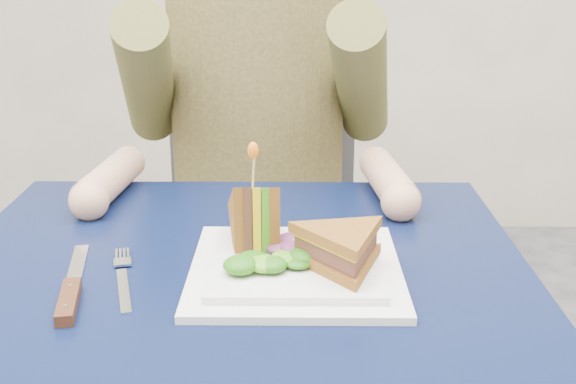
{
  "coord_description": "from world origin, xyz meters",
  "views": [
    {
      "loc": [
        0.07,
        -0.8,
        1.12
      ],
      "look_at": [
        0.07,
        0.06,
        0.82
      ],
      "focal_mm": 45.0,
      "sensor_mm": 36.0,
      "label": 1
    }
  ],
  "objects_px": {
    "fork": "(123,280)",
    "knife": "(70,294)",
    "sandwich_flat": "(342,248)",
    "table": "(235,334)",
    "sandwich_upright": "(254,220)",
    "diner": "(256,57)",
    "plate": "(296,267)",
    "chair": "(261,218)"
  },
  "relations": [
    {
      "from": "fork",
      "to": "knife",
      "type": "height_order",
      "value": "knife"
    },
    {
      "from": "sandwich_flat",
      "to": "knife",
      "type": "distance_m",
      "value": 0.32
    },
    {
      "from": "table",
      "to": "sandwich_upright",
      "type": "height_order",
      "value": "sandwich_upright"
    },
    {
      "from": "diner",
      "to": "knife",
      "type": "relative_size",
      "value": 3.38
    },
    {
      "from": "sandwich_upright",
      "to": "knife",
      "type": "bearing_deg",
      "value": -150.81
    },
    {
      "from": "diner",
      "to": "knife",
      "type": "distance_m",
      "value": 0.69
    },
    {
      "from": "plate",
      "to": "knife",
      "type": "height_order",
      "value": "plate"
    },
    {
      "from": "sandwich_flat",
      "to": "sandwich_upright",
      "type": "distance_m",
      "value": 0.13
    },
    {
      "from": "sandwich_flat",
      "to": "fork",
      "type": "bearing_deg",
      "value": -179.75
    },
    {
      "from": "diner",
      "to": "table",
      "type": "bearing_deg",
      "value": -90.0
    },
    {
      "from": "chair",
      "to": "sandwich_upright",
      "type": "height_order",
      "value": "chair"
    },
    {
      "from": "table",
      "to": "chair",
      "type": "distance_m",
      "value": 0.7
    },
    {
      "from": "table",
      "to": "sandwich_upright",
      "type": "relative_size",
      "value": 5.96
    },
    {
      "from": "plate",
      "to": "knife",
      "type": "xyz_separation_m",
      "value": [
        -0.26,
        -0.07,
        -0.0
      ]
    },
    {
      "from": "table",
      "to": "sandwich_flat",
      "type": "bearing_deg",
      "value": -5.8
    },
    {
      "from": "fork",
      "to": "plate",
      "type": "bearing_deg",
      "value": 7.12
    },
    {
      "from": "sandwich_flat",
      "to": "fork",
      "type": "xyz_separation_m",
      "value": [
        -0.26,
        -0.0,
        -0.04
      ]
    },
    {
      "from": "sandwich_flat",
      "to": "plate",
      "type": "bearing_deg",
      "value": 155.56
    },
    {
      "from": "sandwich_upright",
      "to": "fork",
      "type": "xyz_separation_m",
      "value": [
        -0.16,
        -0.07,
        -0.05
      ]
    },
    {
      "from": "table",
      "to": "sandwich_upright",
      "type": "distance_m",
      "value": 0.15
    },
    {
      "from": "diner",
      "to": "knife",
      "type": "xyz_separation_m",
      "value": [
        -0.18,
        -0.64,
        -0.18
      ]
    },
    {
      "from": "sandwich_upright",
      "to": "knife",
      "type": "relative_size",
      "value": 0.57
    },
    {
      "from": "sandwich_upright",
      "to": "chair",
      "type": "bearing_deg",
      "value": 92.06
    },
    {
      "from": "table",
      "to": "knife",
      "type": "distance_m",
      "value": 0.21
    },
    {
      "from": "sandwich_flat",
      "to": "table",
      "type": "bearing_deg",
      "value": 174.2
    },
    {
      "from": "plate",
      "to": "sandwich_upright",
      "type": "relative_size",
      "value": 2.07
    },
    {
      "from": "diner",
      "to": "sandwich_flat",
      "type": "distance_m",
      "value": 0.62
    },
    {
      "from": "plate",
      "to": "fork",
      "type": "distance_m",
      "value": 0.21
    },
    {
      "from": "table",
      "to": "knife",
      "type": "relative_size",
      "value": 3.4
    },
    {
      "from": "fork",
      "to": "chair",
      "type": "bearing_deg",
      "value": 79.31
    },
    {
      "from": "sandwich_flat",
      "to": "knife",
      "type": "relative_size",
      "value": 0.88
    },
    {
      "from": "fork",
      "to": "knife",
      "type": "relative_size",
      "value": 0.8
    },
    {
      "from": "chair",
      "to": "diner",
      "type": "height_order",
      "value": "diner"
    },
    {
      "from": "chair",
      "to": "knife",
      "type": "distance_m",
      "value": 0.8
    },
    {
      "from": "chair",
      "to": "sandwich_upright",
      "type": "distance_m",
      "value": 0.68
    },
    {
      "from": "table",
      "to": "chair",
      "type": "xyz_separation_m",
      "value": [
        0.0,
        0.69,
        -0.11
      ]
    },
    {
      "from": "chair",
      "to": "fork",
      "type": "xyz_separation_m",
      "value": [
        -0.13,
        -0.7,
        0.19
      ]
    },
    {
      "from": "diner",
      "to": "sandwich_upright",
      "type": "bearing_deg",
      "value": -87.5
    },
    {
      "from": "diner",
      "to": "chair",
      "type": "bearing_deg",
      "value": 90.0
    },
    {
      "from": "table",
      "to": "knife",
      "type": "xyz_separation_m",
      "value": [
        -0.18,
        -0.06,
        0.09
      ]
    },
    {
      "from": "table",
      "to": "diner",
      "type": "relative_size",
      "value": 1.01
    },
    {
      "from": "diner",
      "to": "sandwich_upright",
      "type": "distance_m",
      "value": 0.54
    }
  ]
}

